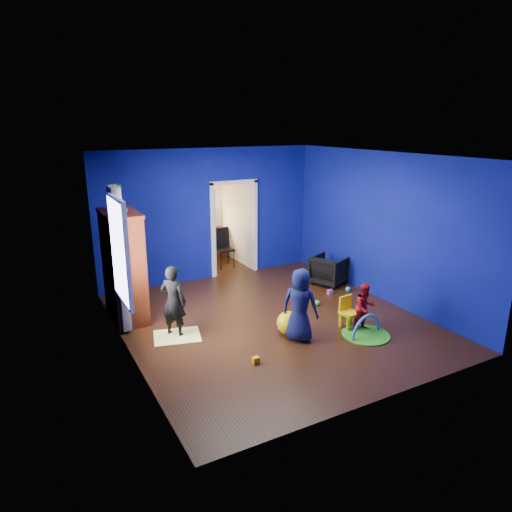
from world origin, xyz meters
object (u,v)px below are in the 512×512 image
child_black (173,301)px  folding_chair (224,249)px  study_desk (209,243)px  child_navy (300,305)px  kid_chair (350,314)px  toddler_red (365,308)px  hopper_ball (289,323)px  play_mat (366,335)px  tv_armoire (124,266)px  vase (123,209)px  armchair (329,270)px  crt_tv (126,264)px

child_black → folding_chair: child_black is taller
child_black → study_desk: (2.29, 3.98, -0.23)m
child_navy → kid_chair: 1.06m
toddler_red → hopper_ball: toddler_red is taller
child_navy → hopper_ball: child_navy is taller
toddler_red → kid_chair: bearing=133.0°
play_mat → study_desk: (-0.50, 5.50, 0.36)m
tv_armoire → play_mat: 4.34m
child_black → study_desk: child_black is taller
hopper_ball → folding_chair: bearing=81.2°
vase → play_mat: vase is taller
child_black → vase: vase is taller
tv_armoire → armchair: bearing=-3.5°
child_navy → tv_armoire: (-2.27, 2.20, 0.38)m
vase → armchair: bearing=0.4°
hopper_ball → play_mat: hopper_ball is taller
toddler_red → kid_chair: 0.30m
hopper_ball → play_mat: size_ratio=0.50×
study_desk → crt_tv: bearing=-133.8°
toddler_red → play_mat: bearing=-113.6°
kid_chair → toddler_red: bearing=-58.9°
hopper_ball → folding_chair: folding_chair is taller
armchair → kid_chair: size_ratio=1.39×
vase → folding_chair: vase is taller
child_black → toddler_red: child_black is taller
armchair → child_navy: bearing=109.7°
vase → folding_chair: (2.82, 2.23, -1.59)m
crt_tv → folding_chair: bearing=34.8°
tv_armoire → crt_tv: 0.06m
kid_chair → folding_chair: (-0.45, 4.17, 0.21)m
play_mat → folding_chair: folding_chair is taller
study_desk → vase: bearing=-131.4°
kid_chair → study_desk: bearing=89.2°
child_black → play_mat: bearing=-162.2°
armchair → child_navy: (-2.05, -1.93, 0.29)m
child_black → tv_armoire: (-0.53, 1.09, 0.37)m
toddler_red → crt_tv: crt_tv is taller
tv_armoire → hopper_ball: tv_armoire is taller
child_navy → folding_chair: size_ratio=1.31×
tv_armoire → study_desk: 4.09m
child_black → hopper_ball: size_ratio=3.04×
study_desk → hopper_ball: bearing=-97.1°
child_navy → study_desk: (0.55, 5.09, -0.23)m
hopper_ball → study_desk: study_desk is taller
child_black → kid_chair: 3.00m
armchair → crt_tv: size_ratio=0.99×
armchair → toddler_red: size_ratio=0.83×
crt_tv → folding_chair: 3.43m
hopper_ball → kid_chair: bearing=-15.5°
hopper_ball → study_desk: size_ratio=0.45×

